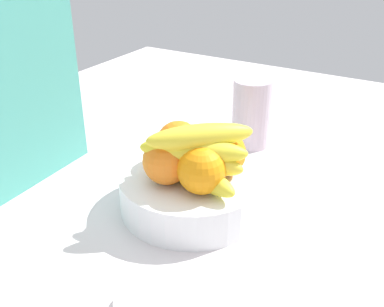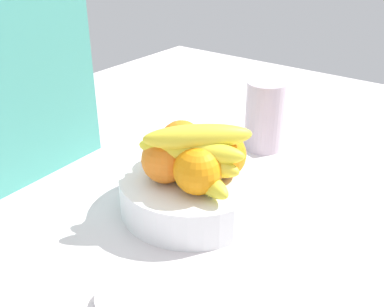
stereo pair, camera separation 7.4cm
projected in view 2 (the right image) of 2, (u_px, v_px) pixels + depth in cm
name	position (u px, v px, depth cm)	size (l,w,h in cm)	color
ground_plane	(174.00, 215.00, 80.12)	(180.00, 140.00, 3.00)	silver
fruit_bowl	(192.00, 191.00, 78.21)	(24.71, 24.71, 6.45)	white
orange_front_left	(181.00, 142.00, 78.87)	(7.77, 7.77, 7.77)	orange
orange_front_right	(164.00, 159.00, 73.39)	(7.77, 7.77, 7.77)	orange
orange_center	(198.00, 170.00, 70.15)	(7.77, 7.77, 7.77)	orange
orange_back_left	(223.00, 155.00, 74.73)	(7.77, 7.77, 7.77)	orange
banana_bunch	(194.00, 155.00, 71.61)	(14.66, 18.16, 10.60)	yellow
cutting_board	(33.00, 86.00, 82.08)	(28.00, 1.80, 36.00)	teal
thermos_tumbler	(265.00, 116.00, 97.08)	(8.42, 8.42, 14.91)	#BEADBB
jar_lid	(120.00, 300.00, 59.35)	(6.55, 6.55, 1.11)	white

